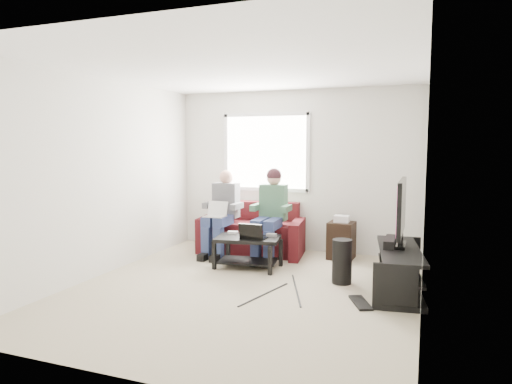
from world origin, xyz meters
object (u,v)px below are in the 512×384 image
(sofa, at_px, (252,234))
(tv_stand, at_px, (399,272))
(coffee_table, at_px, (248,245))
(tv, at_px, (401,209))
(end_table, at_px, (341,239))
(subwoofer, at_px, (342,261))

(sofa, relative_size, tv_stand, 1.12)
(coffee_table, relative_size, tv, 0.87)
(sofa, height_order, tv, tv)
(sofa, xyz_separation_m, end_table, (1.42, 0.08, -0.00))
(tv_stand, distance_m, tv, 0.75)
(coffee_table, bearing_deg, end_table, 40.82)
(subwoofer, bearing_deg, coffee_table, 169.21)
(coffee_table, distance_m, end_table, 1.50)
(coffee_table, distance_m, tv, 2.15)
(tv_stand, xyz_separation_m, end_table, (-0.91, 1.28, 0.07))
(coffee_table, height_order, subwoofer, subwoofer)
(tv_stand, bearing_deg, tv, 91.47)
(tv, bearing_deg, sofa, 154.77)
(sofa, distance_m, end_table, 1.42)
(sofa, distance_m, tv_stand, 2.62)
(tv, xyz_separation_m, subwoofer, (-0.68, -0.06, -0.69))
(tv, bearing_deg, end_table, 127.55)
(coffee_table, bearing_deg, tv, -5.48)
(coffee_table, height_order, tv, tv)
(coffee_table, relative_size, end_table, 1.45)
(end_table, bearing_deg, tv_stand, -54.60)
(subwoofer, bearing_deg, tv, 5.34)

